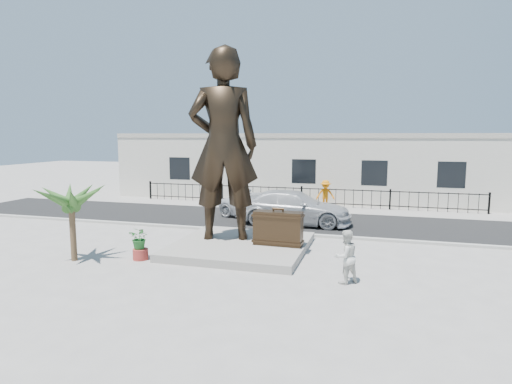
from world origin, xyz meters
TOP-DOWN VIEW (x-y plane):
  - ground at (0.00, 0.00)m, footprint 100.00×100.00m
  - street at (0.00, 8.00)m, footprint 40.00×7.00m
  - curb at (0.00, 4.50)m, footprint 40.00×0.25m
  - far_sidewalk at (0.00, 12.00)m, footprint 40.00×2.50m
  - plinth at (-0.50, 1.50)m, footprint 5.20×5.20m
  - fence at (0.00, 12.80)m, footprint 22.00×0.10m
  - building at (0.00, 17.00)m, footprint 28.00×7.00m
  - statue at (-1.39, 2.01)m, footprint 3.24×2.59m
  - suitcase at (1.04, 1.52)m, footprint 1.91×0.67m
  - tourist at (3.84, -1.33)m, footprint 1.04×1.02m
  - car_white at (-1.33, 7.96)m, footprint 5.50×4.15m
  - car_silver at (0.59, 7.01)m, footprint 5.97×2.53m
  - worker at (1.63, 12.03)m, footprint 1.27×0.90m
  - palm_tree at (-5.93, -1.61)m, footprint 1.80×1.80m
  - planter at (-3.65, -0.83)m, footprint 0.56×0.56m
  - shrub at (-3.65, -0.83)m, footprint 0.78×0.69m

SIDE VIEW (x-z plane):
  - ground at x=0.00m, z-range 0.00..0.00m
  - palm_tree at x=-5.93m, z-range -1.60..1.60m
  - street at x=0.00m, z-range 0.00..0.01m
  - far_sidewalk at x=0.00m, z-range 0.00..0.02m
  - curb at x=0.00m, z-range 0.00..0.12m
  - plinth at x=-0.50m, z-range 0.00..0.30m
  - planter at x=-3.65m, z-range 0.00..0.40m
  - fence at x=0.00m, z-range 0.00..1.20m
  - car_white at x=-1.33m, z-range 0.01..1.40m
  - shrub at x=-3.65m, z-range 0.40..1.23m
  - tourist at x=3.84m, z-range 0.00..1.69m
  - car_silver at x=0.59m, z-range 0.01..1.73m
  - worker at x=1.63m, z-range 0.02..1.81m
  - suitcase at x=1.04m, z-range 0.30..1.63m
  - building at x=0.00m, z-range 0.00..4.40m
  - statue at x=-1.39m, z-range 0.30..8.05m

